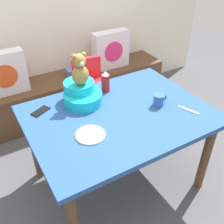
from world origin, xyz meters
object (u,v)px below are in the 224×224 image
object	(u,v)px
book_stack	(75,72)
pillow_floral_right	(111,50)
pillow_floral_left	(4,74)
highchair	(91,87)
infant_seat_teal	(82,94)
ketchup_bottle	(106,82)
dinner_plate_near	(90,135)
cell_phone	(41,111)
coffee_mug	(159,100)
teddy_bear	(80,70)
dining_table	(119,123)

from	to	relation	value
book_stack	pillow_floral_right	bearing A→B (deg)	-2.56
pillow_floral_left	highchair	world-z (taller)	pillow_floral_left
highchair	infant_seat_teal	size ratio (longest dim) A/B	2.39
infant_seat_teal	pillow_floral_left	bearing A→B (deg)	113.85
highchair	pillow_floral_left	bearing A→B (deg)	151.08
ketchup_bottle	dinner_plate_near	bearing A→B (deg)	-129.23
ketchup_bottle	cell_phone	distance (m)	0.58
coffee_mug	highchair	bearing A→B (deg)	100.00
teddy_bear	cell_phone	size ratio (longest dim) A/B	1.74
ketchup_bottle	dinner_plate_near	xyz separation A→B (m)	(-0.37, -0.45, -0.08)
highchair	teddy_bear	distance (m)	0.80
pillow_floral_left	infant_seat_teal	size ratio (longest dim) A/B	1.33
coffee_mug	infant_seat_teal	bearing A→B (deg)	144.77
dining_table	dinner_plate_near	world-z (taller)	dinner_plate_near
cell_phone	book_stack	bearing A→B (deg)	-62.59
pillow_floral_right	book_stack	size ratio (longest dim) A/B	2.20
infant_seat_teal	ketchup_bottle	bearing A→B (deg)	12.48
teddy_bear	cell_phone	world-z (taller)	teddy_bear
book_stack	dinner_plate_near	distance (m)	1.47
book_stack	cell_phone	size ratio (longest dim) A/B	1.39
pillow_floral_right	infant_seat_teal	distance (m)	1.26
cell_phone	dining_table	bearing A→B (deg)	-149.31
teddy_bear	dinner_plate_near	world-z (taller)	teddy_bear
cell_phone	pillow_floral_left	bearing A→B (deg)	-21.13
infant_seat_teal	highchair	bearing A→B (deg)	58.31
infant_seat_teal	dinner_plate_near	size ratio (longest dim) A/B	1.65
book_stack	teddy_bear	world-z (taller)	teddy_bear
highchair	infant_seat_teal	world-z (taller)	infant_seat_teal
book_stack	dining_table	size ratio (longest dim) A/B	0.15
dining_table	teddy_bear	bearing A→B (deg)	121.24
pillow_floral_left	cell_phone	distance (m)	0.92
cell_phone	highchair	bearing A→B (deg)	-79.71
infant_seat_teal	dinner_plate_near	bearing A→B (deg)	-107.84
highchair	teddy_bear	size ratio (longest dim) A/B	3.16
pillow_floral_right	dining_table	distance (m)	1.39
coffee_mug	dinner_plate_near	world-z (taller)	coffee_mug
pillow_floral_left	dining_table	world-z (taller)	pillow_floral_left
highchair	coffee_mug	bearing A→B (deg)	-80.00
ketchup_bottle	coffee_mug	xyz separation A→B (m)	(0.24, -0.40, -0.04)
pillow_floral_right	cell_phone	xyz separation A→B (m)	(-1.14, -0.92, 0.06)
infant_seat_teal	ketchup_bottle	world-z (taller)	ketchup_bottle
pillow_floral_left	ketchup_bottle	bearing A→B (deg)	-53.59
coffee_mug	teddy_bear	bearing A→B (deg)	144.82
dining_table	infant_seat_teal	size ratio (longest dim) A/B	4.06
book_stack	infant_seat_teal	xyz separation A→B (m)	(-0.34, -0.97, 0.31)
dining_table	cell_phone	size ratio (longest dim) A/B	9.30
dining_table	cell_phone	distance (m)	0.59
pillow_floral_left	teddy_bear	bearing A→B (deg)	-66.16
pillow_floral_right	book_stack	xyz separation A→B (m)	(-0.47, 0.02, -0.18)
pillow_floral_left	pillow_floral_right	bearing A→B (deg)	0.00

